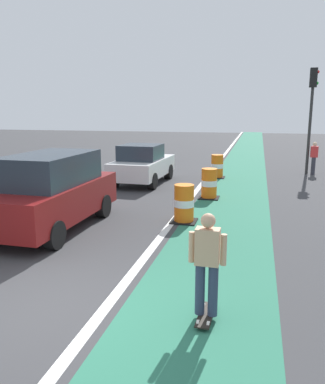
# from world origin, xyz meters

# --- Properties ---
(ground_plane) EXTENTS (100.00, 100.00, 0.00)m
(ground_plane) POSITION_xyz_m (0.00, 0.00, 0.00)
(ground_plane) COLOR #38383A
(bike_lane_strip) EXTENTS (2.50, 80.00, 0.01)m
(bike_lane_strip) POSITION_xyz_m (2.40, 12.00, 0.00)
(bike_lane_strip) COLOR #286B51
(bike_lane_strip) RESTS_ON ground
(lane_divider_stripe) EXTENTS (0.20, 80.00, 0.01)m
(lane_divider_stripe) POSITION_xyz_m (0.90, 12.00, 0.01)
(lane_divider_stripe) COLOR silver
(lane_divider_stripe) RESTS_ON ground
(skateboarder_on_lane) EXTENTS (0.57, 0.81, 1.69)m
(skateboarder_on_lane) POSITION_xyz_m (2.53, 0.35, 0.91)
(skateboarder_on_lane) COLOR black
(skateboarder_on_lane) RESTS_ON ground
(parked_suv_nearest) EXTENTS (1.97, 4.63, 2.04)m
(parked_suv_nearest) POSITION_xyz_m (-2.08, 4.04, 1.04)
(parked_suv_nearest) COLOR maroon
(parked_suv_nearest) RESTS_ON ground
(parked_sedan_second) EXTENTS (2.03, 4.16, 1.70)m
(parked_sedan_second) POSITION_xyz_m (-1.66, 11.01, 0.83)
(parked_sedan_second) COLOR silver
(parked_sedan_second) RESTS_ON ground
(traffic_barrel_front) EXTENTS (0.73, 0.73, 1.09)m
(traffic_barrel_front) POSITION_xyz_m (1.22, 5.51, 0.53)
(traffic_barrel_front) COLOR orange
(traffic_barrel_front) RESTS_ON ground
(traffic_barrel_mid) EXTENTS (0.73, 0.73, 1.09)m
(traffic_barrel_mid) POSITION_xyz_m (1.54, 8.73, 0.53)
(traffic_barrel_mid) COLOR orange
(traffic_barrel_mid) RESTS_ON ground
(traffic_barrel_back) EXTENTS (0.73, 0.73, 1.09)m
(traffic_barrel_back) POSITION_xyz_m (1.36, 13.18, 0.53)
(traffic_barrel_back) COLOR orange
(traffic_barrel_back) RESTS_ON ground
(traffic_light_corner) EXTENTS (0.41, 0.32, 5.10)m
(traffic_light_corner) POSITION_xyz_m (5.61, 15.33, 3.50)
(traffic_light_corner) COLOR #2D2D2D
(traffic_light_corner) RESTS_ON ground
(pedestrian_crossing) EXTENTS (0.34, 0.20, 1.61)m
(pedestrian_crossing) POSITION_xyz_m (5.89, 15.22, 0.86)
(pedestrian_crossing) COLOR #33333D
(pedestrian_crossing) RESTS_ON ground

